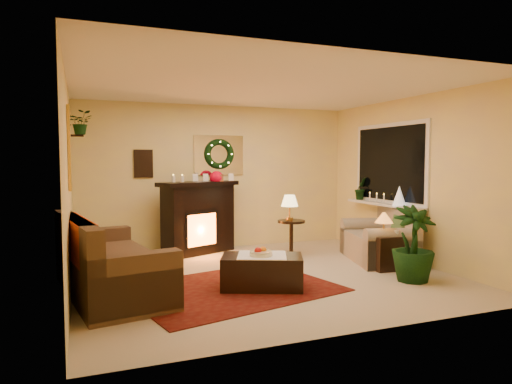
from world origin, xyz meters
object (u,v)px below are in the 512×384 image
object	(u,v)px
side_table_round	(291,236)
end_table_square	(385,251)
sofa	(112,258)
coffee_table	(262,272)
fireplace	(198,222)
loveseat	(378,235)

from	to	relation	value
side_table_round	end_table_square	size ratio (longest dim) A/B	1.19
sofa	end_table_square	world-z (taller)	sofa
side_table_round	coffee_table	bearing A→B (deg)	-125.74
fireplace	coffee_table	bearing A→B (deg)	-108.38
loveseat	coffee_table	bearing A→B (deg)	-145.00
loveseat	fireplace	bearing A→B (deg)	163.30
loveseat	side_table_round	distance (m)	1.41
fireplace	loveseat	distance (m)	3.00
sofa	fireplace	xyz separation A→B (m)	(1.56, 1.97, 0.12)
fireplace	side_table_round	bearing A→B (deg)	-51.31
side_table_round	end_table_square	world-z (taller)	side_table_round
loveseat	side_table_round	xyz separation A→B (m)	(-1.13, 0.84, -0.09)
fireplace	side_table_round	xyz separation A→B (m)	(1.41, -0.75, -0.22)
loveseat	side_table_round	world-z (taller)	loveseat
sofa	side_table_round	size ratio (longest dim) A/B	3.66
fireplace	coffee_table	xyz separation A→B (m)	(0.21, -2.43, -0.34)
fireplace	loveseat	size ratio (longest dim) A/B	0.89
coffee_table	side_table_round	bearing A→B (deg)	77.22
end_table_square	coffee_table	bearing A→B (deg)	-171.78
loveseat	coffee_table	size ratio (longest dim) A/B	1.43
loveseat	side_table_round	size ratio (longest dim) A/B	2.39
side_table_round	coffee_table	world-z (taller)	side_table_round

